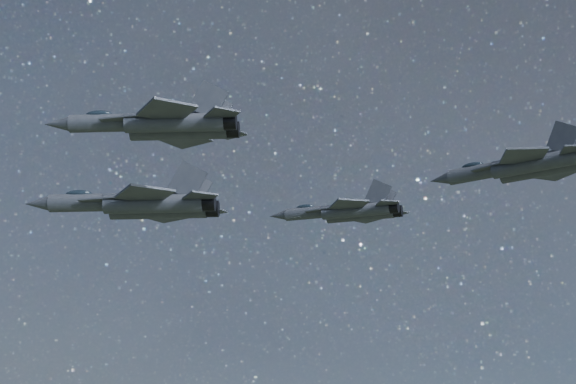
# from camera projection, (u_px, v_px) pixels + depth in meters

# --- Properties ---
(jet_lead) EXTENTS (19.13, 13.26, 4.80)m
(jet_lead) POSITION_uv_depth(u_px,v_px,m) (140.00, 204.00, 81.25)
(jet_lead) COLOR #333740
(jet_left) EXTENTS (15.37, 10.75, 3.87)m
(jet_left) POSITION_uv_depth(u_px,v_px,m) (347.00, 211.00, 93.97)
(jet_left) COLOR #333740
(jet_right) EXTENTS (15.67, 10.84, 3.93)m
(jet_right) POSITION_uv_depth(u_px,v_px,m) (161.00, 124.00, 66.46)
(jet_right) COLOR #333740
(jet_slot) EXTENTS (15.57, 10.26, 3.99)m
(jet_slot) POSITION_uv_depth(u_px,v_px,m) (525.00, 166.00, 75.95)
(jet_slot) COLOR #333740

